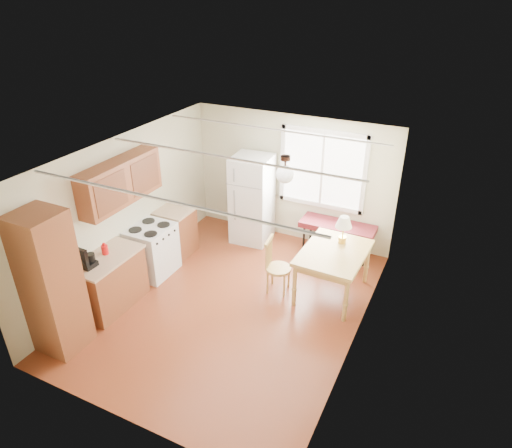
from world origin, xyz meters
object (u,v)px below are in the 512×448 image
Objects in this scene: dining_table at (334,257)px; refrigerator at (252,199)px; chair at (273,262)px; bench at (338,227)px.

refrigerator is at bearing 153.27° from dining_table.
chair is (1.08, -1.40, -0.33)m from refrigerator.
dining_table is at bearing -76.39° from bench.
bench is 1.69m from chair.
chair reaches higher than dining_table.
refrigerator is 1.83× the size of chair.
bench is at bearing 105.11° from dining_table.
refrigerator reaches higher than dining_table.
dining_table is (0.30, -1.25, 0.14)m from bench.
dining_table reaches higher than bench.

